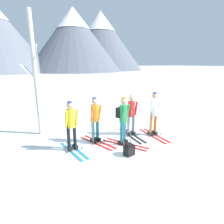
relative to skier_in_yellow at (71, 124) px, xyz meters
name	(u,v)px	position (x,y,z in m)	size (l,w,h in m)	color
ground_plane	(113,142)	(1.55, -0.03, -0.94)	(400.00, 400.00, 0.00)	white
skier_in_yellow	(71,124)	(0.00, 0.00, 0.00)	(0.62, 1.69, 1.72)	#1E84D1
skier_in_orange	(95,118)	(0.95, 0.26, 0.00)	(0.90, 1.74, 1.73)	red
skier_in_green	(123,118)	(1.79, -0.33, 0.06)	(1.19, 1.65, 1.77)	red
skier_in_red	(131,113)	(2.52, 0.28, -0.01)	(0.61, 1.76, 1.71)	black
skier_in_white	(154,112)	(3.34, -0.11, 0.06)	(0.61, 1.71, 1.81)	red
birch_tree_tall	(35,75)	(-0.82, 2.07, 1.49)	(0.67, 0.95, 4.83)	silver
backpack_on_snow_front	(129,150)	(1.56, -1.18, -0.76)	(0.37, 0.31, 0.38)	black
mountain_ridge_distant	(30,34)	(3.17, 67.56, 11.60)	(94.43, 43.39, 29.67)	slate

